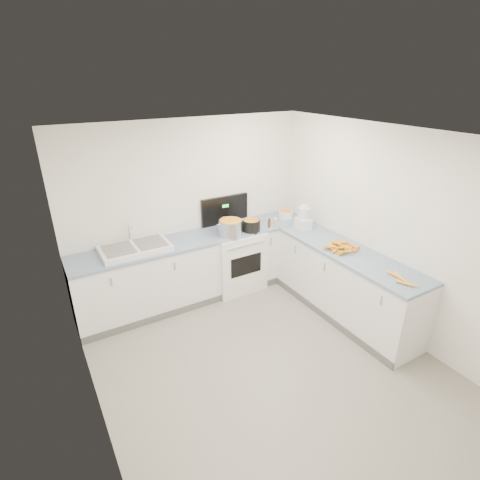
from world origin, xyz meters
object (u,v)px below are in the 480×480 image
stove (235,258)px  steel_pot (230,228)px  spice_jar (275,222)px  black_pot (251,226)px  mixing_bowl (286,214)px  sink (135,248)px  food_processor (303,219)px  extract_bottle (269,224)px

stove → steel_pot: bearing=-134.5°
steel_pot → spice_jar: size_ratio=3.57×
steel_pot → black_pot: (0.33, -0.01, -0.03)m
black_pot → mixing_bowl: black_pot is taller
stove → sink: (-1.45, 0.02, 0.50)m
stove → spice_jar: stove is taller
stove → steel_pot: size_ratio=4.14×
food_processor → sink: bearing=167.9°
stove → spice_jar: bearing=-14.8°
stove → extract_bottle: bearing=-21.7°
sink → black_pot: 1.64m
food_processor → spice_jar: bearing=129.3°
extract_bottle → food_processor: food_processor is taller
sink → black_pot: size_ratio=3.32×
black_pot → spice_jar: size_ratio=2.81×
extract_bottle → food_processor: size_ratio=0.30×
sink → black_pot: sink is taller
food_processor → extract_bottle: bearing=143.4°
extract_bottle → food_processor: bearing=-36.6°
stove → black_pot: bearing=-42.9°
mixing_bowl → spice_jar: 0.38m
stove → mixing_bowl: bearing=1.1°
black_pot → extract_bottle: black_pot is taller
black_pot → food_processor: size_ratio=0.72×
stove → black_pot: stove is taller
steel_pot → extract_bottle: 0.63m
sink → extract_bottle: sink is taller
extract_bottle → steel_pot: bearing=176.6°
spice_jar → extract_bottle: bearing=-167.3°
spice_jar → mixing_bowl: bearing=28.5°
black_pot → food_processor: bearing=-24.5°
black_pot → mixing_bowl: 0.78m
stove → extract_bottle: size_ratio=12.52×
black_pot → extract_bottle: size_ratio=2.39×
extract_bottle → sink: bearing=173.9°
black_pot → stove: bearing=137.1°
black_pot → spice_jar: 0.43m
sink → food_processor: size_ratio=2.38×
stove → spice_jar: 0.81m
steel_pot → extract_bottle: (0.63, -0.04, -0.05)m
black_pot → food_processor: (0.69, -0.32, 0.08)m
steel_pot → spice_jar: (0.76, -0.01, -0.05)m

